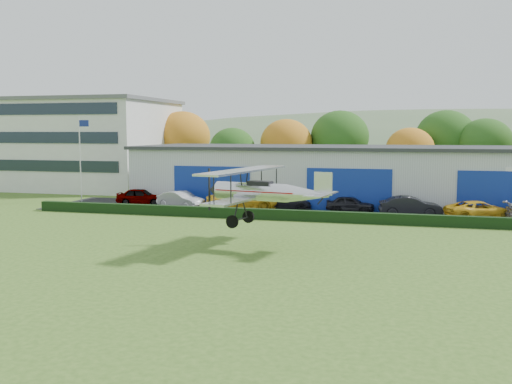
% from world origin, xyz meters
% --- Properties ---
extents(ground, '(300.00, 300.00, 0.00)m').
position_xyz_m(ground, '(0.00, 0.00, 0.00)').
color(ground, '#375B1C').
rests_on(ground, ground).
extents(apron, '(48.00, 9.00, 0.05)m').
position_xyz_m(apron, '(3.00, 21.00, 0.03)').
color(apron, black).
rests_on(apron, ground).
extents(hedge, '(46.00, 0.60, 0.80)m').
position_xyz_m(hedge, '(3.00, 16.20, 0.40)').
color(hedge, black).
rests_on(hedge, ground).
extents(hangar, '(40.60, 12.60, 5.30)m').
position_xyz_m(hangar, '(5.00, 27.98, 2.66)').
color(hangar, '#B2B7BC').
rests_on(hangar, ground).
extents(office_block, '(20.60, 15.60, 10.40)m').
position_xyz_m(office_block, '(-28.00, 35.00, 5.21)').
color(office_block, silver).
rests_on(office_block, ground).
extents(flagpole, '(1.05, 0.10, 8.00)m').
position_xyz_m(flagpole, '(-19.88, 22.00, 4.78)').
color(flagpole, silver).
rests_on(flagpole, ground).
extents(tree_belt, '(75.70, 13.22, 10.12)m').
position_xyz_m(tree_belt, '(0.85, 40.62, 5.61)').
color(tree_belt, '#3D2614').
rests_on(tree_belt, ground).
extents(distant_hills, '(430.00, 196.00, 56.00)m').
position_xyz_m(distant_hills, '(-4.38, 140.00, -13.05)').
color(distant_hills, '#4C6642').
rests_on(distant_hills, ground).
extents(car_0, '(4.58, 2.51, 1.48)m').
position_xyz_m(car_0, '(-13.63, 21.55, 0.79)').
color(car_0, gray).
rests_on(car_0, apron).
extents(car_1, '(4.80, 3.21, 1.50)m').
position_xyz_m(car_1, '(-9.07, 19.90, 0.80)').
color(car_1, silver).
rests_on(car_1, apron).
extents(car_2, '(6.58, 4.86, 1.66)m').
position_xyz_m(car_2, '(-3.71, 20.20, 0.88)').
color(car_2, gold).
rests_on(car_2, apron).
extents(car_3, '(4.79, 2.31, 1.34)m').
position_xyz_m(car_3, '(-0.35, 21.62, 0.72)').
color(car_3, black).
rests_on(car_3, apron).
extents(car_4, '(3.97, 1.73, 1.33)m').
position_xyz_m(car_4, '(5.22, 21.39, 0.72)').
color(car_4, black).
rests_on(car_4, apron).
extents(car_5, '(4.92, 2.20, 1.57)m').
position_xyz_m(car_5, '(9.96, 20.30, 0.83)').
color(car_5, black).
rests_on(car_5, apron).
extents(car_6, '(5.58, 3.95, 1.41)m').
position_xyz_m(car_6, '(15.01, 19.84, 0.76)').
color(car_6, gold).
rests_on(car_6, apron).
extents(biplane, '(7.71, 8.80, 3.27)m').
position_xyz_m(biplane, '(1.61, 5.84, 3.34)').
color(biplane, silver).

